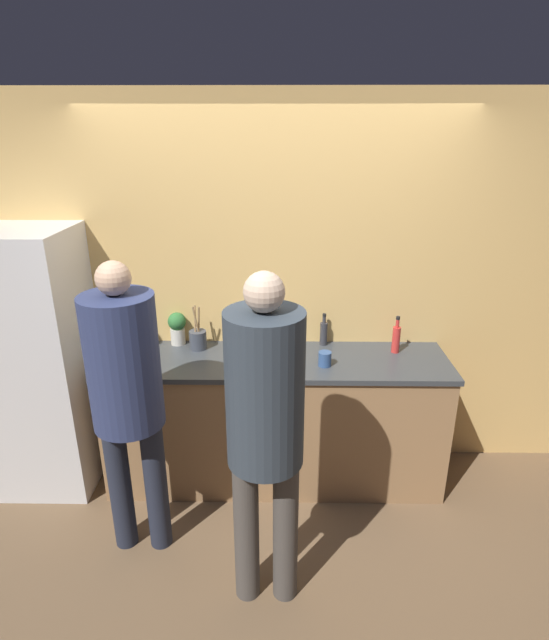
% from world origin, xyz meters
% --- Properties ---
extents(ground_plane, '(14.00, 14.00, 0.00)m').
position_xyz_m(ground_plane, '(0.00, 0.00, 0.00)').
color(ground_plane, brown).
extents(wall_back, '(5.20, 0.06, 2.60)m').
position_xyz_m(wall_back, '(0.00, 0.66, 1.30)').
color(wall_back, '#E0B266').
rests_on(wall_back, ground_plane).
extents(counter, '(2.30, 0.64, 0.94)m').
position_xyz_m(counter, '(0.00, 0.35, 0.47)').
color(counter, '#9E754C').
rests_on(counter, ground_plane).
extents(refrigerator, '(0.73, 0.64, 1.80)m').
position_xyz_m(refrigerator, '(-1.62, 0.33, 0.90)').
color(refrigerator, white).
rests_on(refrigerator, ground_plane).
extents(person_left, '(0.38, 0.38, 1.76)m').
position_xyz_m(person_left, '(-0.79, -0.30, 1.07)').
color(person_left, '#232838').
rests_on(person_left, ground_plane).
extents(person_center, '(0.37, 0.37, 1.80)m').
position_xyz_m(person_center, '(-0.03, -0.64, 1.09)').
color(person_center, '#4C4742').
rests_on(person_center, ground_plane).
extents(fruit_bowl, '(0.35, 0.35, 0.14)m').
position_xyz_m(fruit_bowl, '(-0.12, 0.31, 0.99)').
color(fruit_bowl, beige).
rests_on(fruit_bowl, counter).
extents(utensil_crock, '(0.12, 0.12, 0.31)m').
position_xyz_m(utensil_crock, '(-0.53, 0.49, 1.01)').
color(utensil_crock, '#3D424C').
rests_on(utensil_crock, counter).
extents(bottle_red, '(0.05, 0.05, 0.26)m').
position_xyz_m(bottle_red, '(0.82, 0.45, 1.04)').
color(bottle_red, red).
rests_on(bottle_red, counter).
extents(bottle_dark, '(0.05, 0.05, 0.23)m').
position_xyz_m(bottle_dark, '(0.34, 0.57, 1.03)').
color(bottle_dark, '#333338').
rests_on(bottle_dark, counter).
extents(cup_blue, '(0.08, 0.08, 0.09)m').
position_xyz_m(cup_blue, '(0.32, 0.24, 0.98)').
color(cup_blue, '#335184').
rests_on(cup_blue, counter).
extents(potted_plant, '(0.13, 0.13, 0.23)m').
position_xyz_m(potted_plant, '(-0.69, 0.58, 1.06)').
color(potted_plant, beige).
rests_on(potted_plant, counter).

